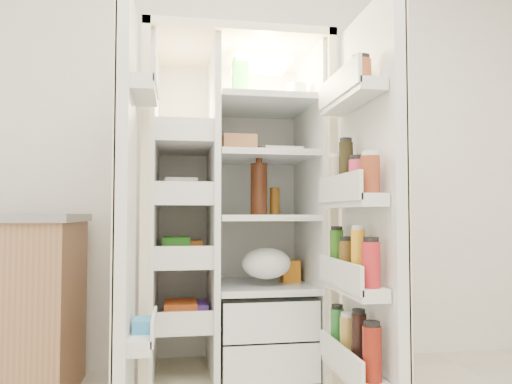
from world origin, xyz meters
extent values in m
cube|color=white|center=(0.00, 2.00, 1.35)|extent=(4.00, 0.02, 2.70)
cube|color=beige|center=(-0.04, 1.93, 0.90)|extent=(0.92, 0.04, 1.80)
cube|color=beige|center=(-0.48, 1.60, 0.90)|extent=(0.04, 0.70, 1.80)
cube|color=beige|center=(0.40, 1.60, 0.90)|extent=(0.04, 0.70, 1.80)
cube|color=beige|center=(-0.04, 1.60, 1.78)|extent=(0.92, 0.70, 0.04)
cube|color=beige|center=(-0.04, 1.60, 0.04)|extent=(0.92, 0.70, 0.08)
cube|color=silver|center=(-0.04, 1.90, 0.92)|extent=(0.84, 0.02, 1.68)
cube|color=silver|center=(-0.45, 1.60, 0.92)|extent=(0.02, 0.62, 1.68)
cube|color=silver|center=(0.37, 1.60, 0.92)|extent=(0.02, 0.62, 1.68)
cube|color=silver|center=(-0.15, 1.60, 0.92)|extent=(0.03, 0.62, 1.68)
cube|color=white|center=(0.12, 1.58, 0.18)|extent=(0.47, 0.52, 0.19)
cube|color=white|center=(0.12, 1.58, 0.39)|extent=(0.47, 0.52, 0.19)
cube|color=#FFD18C|center=(0.12, 1.65, 1.72)|extent=(0.30, 0.30, 0.02)
cube|color=silver|center=(-0.30, 1.60, 0.35)|extent=(0.28, 0.58, 0.02)
cube|color=silver|center=(-0.30, 1.60, 0.65)|extent=(0.28, 0.58, 0.02)
cube|color=silver|center=(-0.30, 1.60, 0.95)|extent=(0.28, 0.58, 0.02)
cube|color=silver|center=(-0.30, 1.60, 1.25)|extent=(0.28, 0.58, 0.02)
cube|color=white|center=(0.12, 1.60, 0.52)|extent=(0.49, 0.58, 0.01)
cube|color=white|center=(0.12, 1.60, 0.88)|extent=(0.49, 0.58, 0.01)
cube|color=white|center=(0.12, 1.60, 1.20)|extent=(0.49, 0.58, 0.02)
cube|color=white|center=(0.12, 1.60, 1.48)|extent=(0.49, 0.58, 0.02)
cube|color=#C8501C|center=(-0.30, 1.60, 0.41)|extent=(0.16, 0.20, 0.10)
cube|color=#308925|center=(-0.30, 1.60, 0.72)|extent=(0.14, 0.18, 0.12)
cube|color=white|center=(-0.30, 1.60, 0.99)|extent=(0.20, 0.22, 0.07)
cube|color=yellow|center=(-0.30, 1.60, 1.33)|extent=(0.15, 0.16, 0.14)
cube|color=#56359F|center=(-0.30, 1.60, 0.40)|extent=(0.18, 0.20, 0.09)
cube|color=#C96723|center=(-0.30, 1.60, 0.71)|extent=(0.14, 0.18, 0.10)
cube|color=silver|center=(-0.30, 1.60, 1.02)|extent=(0.16, 0.16, 0.12)
sphere|color=orange|center=(-0.01, 1.50, 0.12)|extent=(0.07, 0.07, 0.07)
sphere|color=orange|center=(0.08, 1.54, 0.12)|extent=(0.07, 0.07, 0.07)
sphere|color=orange|center=(0.18, 1.50, 0.12)|extent=(0.07, 0.07, 0.07)
sphere|color=orange|center=(0.04, 1.64, 0.12)|extent=(0.07, 0.07, 0.07)
sphere|color=orange|center=(0.14, 1.62, 0.12)|extent=(0.07, 0.07, 0.07)
sphere|color=orange|center=(0.24, 1.58, 0.12)|extent=(0.07, 0.07, 0.07)
sphere|color=orange|center=(-0.04, 1.58, 0.12)|extent=(0.07, 0.07, 0.07)
sphere|color=orange|center=(0.20, 1.64, 0.12)|extent=(0.07, 0.07, 0.07)
ellipsoid|color=#447627|center=(0.12, 1.60, 0.40)|extent=(0.26, 0.24, 0.11)
cylinder|color=#401B0D|center=(0.09, 1.56, 1.03)|extent=(0.09, 0.09, 0.28)
cylinder|color=#63360B|center=(0.18, 1.59, 0.96)|extent=(0.05, 0.05, 0.15)
cube|color=#227F28|center=(0.00, 1.59, 1.61)|extent=(0.08, 0.08, 0.24)
cylinder|color=white|center=(0.28, 1.50, 1.53)|extent=(0.10, 0.10, 0.09)
cylinder|color=olive|center=(0.09, 1.67, 1.53)|extent=(0.06, 0.06, 0.08)
cube|color=white|center=(0.23, 1.58, 1.23)|extent=(0.21, 0.09, 0.05)
cube|color=#C1794D|center=(-0.01, 1.56, 1.26)|extent=(0.17, 0.10, 0.11)
ellipsoid|color=white|center=(0.13, 1.54, 0.61)|extent=(0.25, 0.23, 0.16)
cube|color=orange|center=(0.29, 1.68, 0.59)|extent=(0.10, 0.12, 0.12)
cube|color=silver|center=(-0.54, 1.05, 0.90)|extent=(0.05, 0.40, 1.72)
cube|color=beige|center=(-0.56, 1.05, 0.90)|extent=(0.01, 0.40, 1.72)
cube|color=silver|center=(-0.47, 1.05, 0.40)|extent=(0.09, 0.32, 0.06)
cube|color=silver|center=(-0.47, 1.05, 1.40)|extent=(0.09, 0.32, 0.06)
cube|color=#338CCC|center=(-0.47, 1.05, 0.43)|extent=(0.07, 0.12, 0.10)
cube|color=silver|center=(0.46, 0.96, 0.90)|extent=(0.05, 0.58, 1.72)
cube|color=beige|center=(0.49, 0.96, 0.90)|extent=(0.01, 0.58, 1.72)
cube|color=silver|center=(0.38, 0.96, 0.26)|extent=(0.11, 0.50, 0.05)
cube|color=silver|center=(0.38, 0.96, 0.60)|extent=(0.11, 0.50, 0.05)
cube|color=silver|center=(0.38, 0.96, 0.95)|extent=(0.11, 0.50, 0.05)
cube|color=silver|center=(0.38, 0.96, 1.38)|extent=(0.11, 0.50, 0.05)
cylinder|color=maroon|center=(0.38, 0.76, 0.39)|extent=(0.07, 0.07, 0.20)
cylinder|color=black|center=(0.38, 0.89, 0.40)|extent=(0.06, 0.06, 0.22)
cylinder|color=#B78C3D|center=(0.38, 1.02, 0.38)|extent=(0.06, 0.06, 0.18)
cylinder|color=#246E2C|center=(0.38, 1.15, 0.38)|extent=(0.06, 0.06, 0.19)
cylinder|color=#AF1D23|center=(0.38, 0.76, 0.71)|extent=(0.07, 0.07, 0.17)
cylinder|color=#F4A81C|center=(0.38, 0.89, 0.73)|extent=(0.06, 0.06, 0.21)
cylinder|color=brown|center=(0.38, 1.02, 0.70)|extent=(0.07, 0.07, 0.16)
cylinder|color=#296416|center=(0.38, 1.15, 0.72)|extent=(0.06, 0.06, 0.20)
cylinder|color=maroon|center=(0.38, 0.76, 1.04)|extent=(0.07, 0.07, 0.14)
cylinder|color=#C83353|center=(0.38, 0.89, 1.04)|extent=(0.07, 0.07, 0.14)
cylinder|color=black|center=(0.38, 1.02, 1.09)|extent=(0.06, 0.06, 0.23)
cylinder|color=#BAAA99|center=(0.38, 1.15, 1.06)|extent=(0.06, 0.06, 0.18)
cylinder|color=brown|center=(0.38, 0.84, 1.45)|extent=(0.08, 0.08, 0.10)
cylinder|color=olive|center=(0.38, 1.06, 1.45)|extent=(0.08, 0.08, 0.10)
camera|label=1|loc=(-0.34, -0.95, 0.90)|focal=34.00mm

